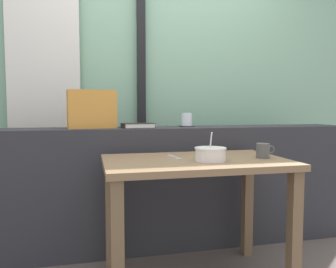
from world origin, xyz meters
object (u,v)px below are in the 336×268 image
(juice_glass, at_px, (187,120))
(throw_pillow, at_px, (92,109))
(closed_book, at_px, (138,126))
(ceramic_mug, at_px, (263,151))
(coaster_square, at_px, (187,126))
(breakfast_table, at_px, (195,181))
(fork_utensil, at_px, (174,157))
(soup_bowl, at_px, (210,154))

(juice_glass, bearing_deg, throw_pillow, -175.06)
(closed_book, distance_m, throw_pillow, 0.33)
(closed_book, relative_size, ceramic_mug, 2.03)
(coaster_square, bearing_deg, closed_book, -165.98)
(coaster_square, bearing_deg, throw_pillow, -175.06)
(breakfast_table, distance_m, fork_utensil, 0.19)
(soup_bowl, bearing_deg, throw_pillow, 134.02)
(throw_pillow, distance_m, fork_utensil, 0.71)
(juice_glass, bearing_deg, closed_book, -165.98)
(fork_utensil, bearing_deg, breakfast_table, -49.82)
(breakfast_table, relative_size, coaster_square, 10.23)
(fork_utensil, height_order, ceramic_mug, ceramic_mug)
(soup_bowl, distance_m, ceramic_mug, 0.34)
(coaster_square, xyz_separation_m, soup_bowl, (-0.07, -0.70, -0.12))
(breakfast_table, relative_size, throw_pillow, 3.20)
(closed_book, distance_m, soup_bowl, 0.69)
(fork_utensil, bearing_deg, ceramic_mug, -24.53)
(closed_book, xyz_separation_m, fork_utensil, (0.15, -0.43, -0.16))
(breakfast_table, height_order, closed_book, closed_book)
(breakfast_table, relative_size, fork_utensil, 6.02)
(throw_pillow, bearing_deg, fork_utensil, -45.50)
(throw_pillow, distance_m, ceramic_mug, 1.16)
(breakfast_table, distance_m, ceramic_mug, 0.43)
(coaster_square, relative_size, closed_book, 0.44)
(juice_glass, xyz_separation_m, closed_book, (-0.38, -0.10, -0.03))
(juice_glass, height_order, ceramic_mug, juice_glass)
(breakfast_table, bearing_deg, juice_glass, 78.12)
(throw_pillow, bearing_deg, soup_bowl, -45.98)
(breakfast_table, height_order, throw_pillow, throw_pillow)
(fork_utensil, bearing_deg, closed_book, 100.77)
(breakfast_table, xyz_separation_m, juice_glass, (0.13, 0.62, 0.32))
(coaster_square, distance_m, fork_utensil, 0.59)
(closed_book, bearing_deg, ceramic_mug, -41.55)
(closed_book, relative_size, throw_pillow, 0.72)
(soup_bowl, relative_size, ceramic_mug, 1.52)
(closed_book, xyz_separation_m, ceramic_mug, (0.65, -0.57, -0.12))
(juice_glass, xyz_separation_m, throw_pillow, (-0.69, -0.06, 0.08))
(breakfast_table, distance_m, throw_pillow, 0.89)
(closed_book, height_order, soup_bowl, closed_book)
(breakfast_table, distance_m, closed_book, 0.65)
(fork_utensil, bearing_deg, juice_glass, 57.58)
(juice_glass, distance_m, fork_utensil, 0.61)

